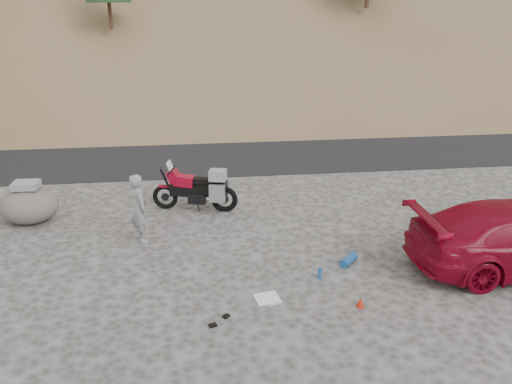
% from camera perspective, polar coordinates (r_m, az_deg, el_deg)
% --- Properties ---
extents(ground, '(140.00, 140.00, 0.00)m').
position_cam_1_polar(ground, '(11.33, -4.06, -7.73)').
color(ground, '#403E3B').
rests_on(ground, ground).
extents(road, '(120.00, 7.00, 0.05)m').
position_cam_1_polar(road, '(19.69, -5.47, 4.99)').
color(road, black).
rests_on(road, ground).
extents(motorcycle, '(2.35, 0.99, 1.42)m').
position_cam_1_polar(motorcycle, '(13.70, -6.60, 0.27)').
color(motorcycle, black).
rests_on(motorcycle, ground).
extents(man, '(0.60, 0.72, 1.69)m').
position_cam_1_polar(man, '(12.48, -12.86, -5.35)').
color(man, gray).
rests_on(man, ground).
extents(boulder, '(1.72, 1.56, 1.13)m').
position_cam_1_polar(boulder, '(14.19, -24.48, -1.33)').
color(boulder, '#554F48').
rests_on(boulder, ground).
extents(gear_white_cloth, '(0.53, 0.49, 0.02)m').
position_cam_1_polar(gear_white_cloth, '(9.97, 1.28, -12.03)').
color(gear_white_cloth, white).
rests_on(gear_white_cloth, ground).
extents(gear_blue_mat, '(0.48, 0.48, 0.19)m').
position_cam_1_polar(gear_blue_mat, '(11.27, 10.55, -7.65)').
color(gear_blue_mat, '#195298').
rests_on(gear_blue_mat, ground).
extents(gear_bottle, '(0.10, 0.10, 0.24)m').
position_cam_1_polar(gear_bottle, '(10.64, 7.32, -9.17)').
color(gear_bottle, '#195298').
rests_on(gear_bottle, ground).
extents(gear_funnel, '(0.21, 0.21, 0.20)m').
position_cam_1_polar(gear_funnel, '(9.88, 11.85, -12.22)').
color(gear_funnel, '#B5240C').
rests_on(gear_funnel, ground).
extents(gear_glove_a, '(0.16, 0.14, 0.04)m').
position_cam_1_polar(gear_glove_a, '(9.26, -4.97, -14.93)').
color(gear_glove_a, black).
rests_on(gear_glove_a, ground).
extents(gear_glove_b, '(0.15, 0.15, 0.04)m').
position_cam_1_polar(gear_glove_b, '(9.47, -3.44, -13.98)').
color(gear_glove_b, black).
rests_on(gear_glove_b, ground).
extents(gear_blue_cloth, '(0.38, 0.32, 0.01)m').
position_cam_1_polar(gear_blue_cloth, '(9.88, 1.99, -12.38)').
color(gear_blue_cloth, '#7D9DC2').
rests_on(gear_blue_cloth, ground).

